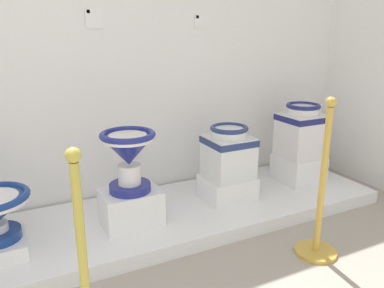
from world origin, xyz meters
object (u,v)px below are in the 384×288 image
object	(u,v)px
plinth_block_leftmost	(228,187)
info_placard_second	(95,18)
antique_toilet_leftmost	(229,151)
stanchion_post_near_right	(320,212)
antique_toilet_squat_floral	(128,152)
info_placard_third	(202,21)
antique_toilet_rightmost	(301,130)
plinth_block_rightmost	(298,168)
plinth_block_squat_floral	(131,207)

from	to	relation	value
plinth_block_leftmost	info_placard_second	xyz separation A→B (m)	(-0.86, 0.48, 1.30)
antique_toilet_leftmost	info_placard_second	world-z (taller)	info_placard_second
stanchion_post_near_right	plinth_block_leftmost	bearing A→B (deg)	101.50
antique_toilet_squat_floral	stanchion_post_near_right	xyz separation A→B (m)	(1.00, -0.75, -0.33)
info_placard_second	stanchion_post_near_right	size ratio (longest dim) A/B	0.14
antique_toilet_leftmost	plinth_block_leftmost	bearing A→B (deg)	0.00
info_placard_third	stanchion_post_near_right	world-z (taller)	info_placard_third
antique_toilet_squat_floral	info_placard_second	xyz separation A→B (m)	(-0.03, 0.56, 0.86)
antique_toilet_rightmost	plinth_block_rightmost	bearing A→B (deg)	180.00
antique_toilet_rightmost	stanchion_post_near_right	bearing A→B (deg)	-124.83
plinth_block_squat_floral	info_placard_third	distance (m)	1.61
plinth_block_leftmost	plinth_block_rightmost	size ratio (longest dim) A/B	1.08
antique_toilet_leftmost	stanchion_post_near_right	world-z (taller)	stanchion_post_near_right
plinth_block_leftmost	antique_toilet_rightmost	distance (m)	0.86
antique_toilet_rightmost	info_placard_third	size ratio (longest dim) A/B	3.41
antique_toilet_leftmost	plinth_block_squat_floral	bearing A→B (deg)	-174.78
antique_toilet_leftmost	stanchion_post_near_right	size ratio (longest dim) A/B	0.41
plinth_block_leftmost	antique_toilet_leftmost	distance (m)	0.30
stanchion_post_near_right	antique_toilet_squat_floral	bearing A→B (deg)	143.16
plinth_block_leftmost	plinth_block_squat_floral	bearing A→B (deg)	-174.78
antique_toilet_squat_floral	stanchion_post_near_right	size ratio (longest dim) A/B	0.40
plinth_block_rightmost	info_placard_third	xyz separation A→B (m)	(-0.75, 0.45, 1.26)
antique_toilet_squat_floral	plinth_block_leftmost	size ratio (longest dim) A/B	1.05
stanchion_post_near_right	plinth_block_squat_floral	bearing A→B (deg)	143.16
antique_toilet_leftmost	stanchion_post_near_right	distance (m)	0.86
antique_toilet_leftmost	antique_toilet_rightmost	bearing A→B (deg)	2.80
plinth_block_leftmost	info_placard_second	distance (m)	1.63
antique_toilet_squat_floral	plinth_block_rightmost	xyz separation A→B (m)	(1.60, 0.11, -0.41)
stanchion_post_near_right	plinth_block_rightmost	bearing A→B (deg)	55.17
antique_toilet_rightmost	antique_toilet_leftmost	bearing A→B (deg)	-177.20
antique_toilet_rightmost	antique_toilet_squat_floral	bearing A→B (deg)	-175.94
plinth_block_rightmost	antique_toilet_rightmost	xyz separation A→B (m)	(0.00, 0.00, 0.35)
antique_toilet_squat_floral	antique_toilet_leftmost	distance (m)	0.85
plinth_block_rightmost	stanchion_post_near_right	size ratio (longest dim) A/B	0.35
antique_toilet_leftmost	plinth_block_rightmost	size ratio (longest dim) A/B	1.15
plinth_block_squat_floral	info_placard_second	world-z (taller)	info_placard_second
plinth_block_rightmost	antique_toilet_rightmost	size ratio (longest dim) A/B	0.78
antique_toilet_rightmost	info_placard_second	xyz separation A→B (m)	(-1.63, 0.45, 0.92)
plinth_block_leftmost	info_placard_third	size ratio (longest dim) A/B	2.89
plinth_block_squat_floral	info_placard_third	size ratio (longest dim) A/B	2.89
antique_toilet_squat_floral	plinth_block_rightmost	size ratio (longest dim) A/B	1.14
info_placard_third	antique_toilet_rightmost	bearing A→B (deg)	-30.66
antique_toilet_squat_floral	info_placard_third	xyz separation A→B (m)	(0.85, 0.56, 0.85)
info_placard_second	plinth_block_leftmost	bearing A→B (deg)	-29.26
antique_toilet_leftmost	plinth_block_rightmost	bearing A→B (deg)	2.80
plinth_block_leftmost	info_placard_third	xyz separation A→B (m)	(0.01, 0.48, 1.28)
plinth_block_squat_floral	info_placard_third	world-z (taller)	info_placard_third
info_placard_second	stanchion_post_near_right	distance (m)	2.05
plinth_block_leftmost	stanchion_post_near_right	bearing A→B (deg)	-78.50
plinth_block_squat_floral	plinth_block_leftmost	bearing A→B (deg)	5.22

